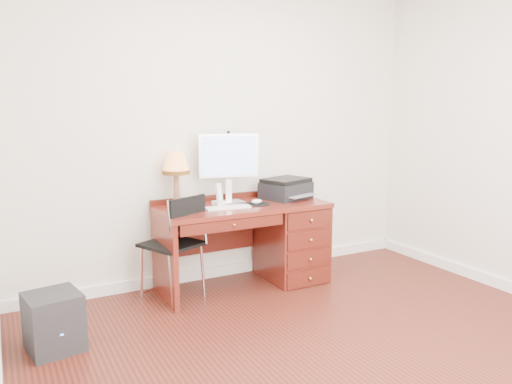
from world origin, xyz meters
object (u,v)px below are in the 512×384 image
desk (274,237)px  leg_lamp (176,166)px  chair (174,238)px  equipment_box (54,322)px  phone (219,199)px  printer (286,188)px  monitor (228,159)px

desk → leg_lamp: (-0.87, 0.19, 0.69)m
chair → equipment_box: chair is taller
desk → phone: phone is taller
desk → printer: 0.47m
chair → phone: bearing=-11.0°
printer → desk: bearing=-174.1°
leg_lamp → monitor: bearing=-5.3°
chair → leg_lamp: bearing=39.8°
printer → leg_lamp: 1.07m
phone → equipment_box: bearing=-172.1°
monitor → printer: (0.57, -0.06, -0.30)m
leg_lamp → phone: size_ratio=2.43×
monitor → equipment_box: monitor is taller
equipment_box → desk: bearing=4.0°
chair → desk: bearing=-21.3°
leg_lamp → printer: bearing=-5.9°
equipment_box → printer: bearing=4.9°
leg_lamp → equipment_box: 1.58m
desk → phone: (-0.53, 0.05, 0.40)m
leg_lamp → equipment_box: leg_lamp is taller
monitor → leg_lamp: bearing=-173.5°
printer → monitor: bearing=154.9°
printer → equipment_box: bearing=176.2°
desk → leg_lamp: bearing=167.9°
desk → monitor: bearing=160.3°
phone → equipment_box: (-1.44, -0.54, -0.61)m
printer → phone: (-0.70, -0.03, -0.04)m
printer → leg_lamp: bearing=155.4°
phone → desk: bearing=-18.0°
leg_lamp → equipment_box: (-1.10, -0.68, -0.91)m
monitor → chair: (-0.59, -0.20, -0.60)m
monitor → chair: bearing=-149.0°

